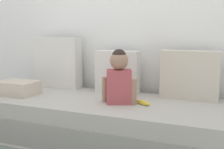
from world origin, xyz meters
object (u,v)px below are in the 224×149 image
at_px(couch, 103,119).
at_px(folded_blanket, 18,88).
at_px(throw_pillow_left, 58,63).
at_px(throw_pillow_center, 118,72).
at_px(toddler, 119,77).
at_px(throw_pillow_right, 190,75).
at_px(banana, 143,103).

xyz_separation_m(couch, folded_blanket, (-0.91, -0.12, 0.26)).
bearing_deg(throw_pillow_left, throw_pillow_center, 0.00).
bearing_deg(toddler, couch, 164.22).
bearing_deg(throw_pillow_center, couch, -90.00).
xyz_separation_m(throw_pillow_center, throw_pillow_right, (0.74, 0.00, 0.01)).
distance_m(throw_pillow_left, banana, 1.23).
xyz_separation_m(throw_pillow_left, throw_pillow_right, (1.48, 0.00, -0.05)).
relative_size(couch, throw_pillow_left, 4.16).
bearing_deg(couch, throw_pillow_center, 90.00).
height_order(throw_pillow_center, throw_pillow_right, throw_pillow_right).
bearing_deg(folded_blanket, throw_pillow_right, 16.30).
height_order(throw_pillow_right, folded_blanket, throw_pillow_right).
relative_size(banana, folded_blanket, 0.42).
relative_size(throw_pillow_center, banana, 2.70).
distance_m(throw_pillow_left, toddler, 1.01).
xyz_separation_m(throw_pillow_left, banana, (1.14, -0.39, -0.27)).
bearing_deg(banana, throw_pillow_right, 48.61).
distance_m(throw_pillow_center, toddler, 0.45).
height_order(banana, folded_blanket, folded_blanket).
xyz_separation_m(couch, throw_pillow_center, (0.00, 0.37, 0.41)).
distance_m(banana, folded_blanket, 1.31).
relative_size(couch, throw_pillow_right, 4.39).
xyz_separation_m(throw_pillow_center, folded_blanket, (-0.91, -0.48, -0.15)).
distance_m(couch, throw_pillow_center, 0.55).
bearing_deg(couch, throw_pillow_left, 153.63).
relative_size(couch, banana, 14.04).
distance_m(toddler, banana, 0.31).
xyz_separation_m(throw_pillow_center, banana, (0.40, -0.39, -0.20)).
bearing_deg(throw_pillow_right, banana, -131.39).
bearing_deg(throw_pillow_center, folded_blanket, -152.11).
bearing_deg(throw_pillow_right, throw_pillow_left, 180.00).
height_order(throw_pillow_right, banana, throw_pillow_right).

